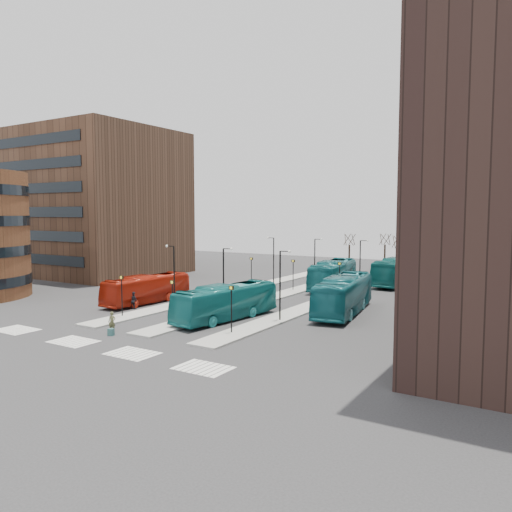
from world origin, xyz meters
The scene contains 19 objects.
ground centered at (0.00, 0.00, 0.00)m, with size 160.00×160.00×0.00m, color #29292B.
island_left centered at (-4.00, 30.00, 0.07)m, with size 2.50×45.00×0.15m, color #969691.
island_mid centered at (2.00, 30.00, 0.07)m, with size 2.50×45.00×0.15m, color #969691.
island_right centered at (8.00, 30.00, 0.07)m, with size 2.50×45.00×0.15m, color #969691.
suitcase centered at (-0.04, 6.71, 0.27)m, with size 0.44×0.35×0.55m, color navy.
red_bus centered at (-7.60, 18.52, 1.49)m, with size 2.51×10.72×2.98m, color #9D1C0C.
teal_bus_a centered at (4.21, 16.14, 1.58)m, with size 2.66×11.36×3.16m, color #166E70.
teal_bus_b centered at (5.07, 38.17, 1.78)m, with size 3.00×12.81×3.57m, color #146067.
teal_bus_c centered at (11.99, 24.32, 1.78)m, with size 2.99×12.76×3.55m, color #145E67.
teal_bus_d centered at (11.32, 45.94, 1.83)m, with size 3.08×13.17×3.67m, color #125C5B.
traveller centered at (-0.82, 7.54, 0.82)m, with size 0.60×0.39×1.63m, color #4F5030.
commuter_a centered at (-6.50, 15.44, 0.86)m, with size 0.83×0.65×1.72m, color black.
commuter_b centered at (1.08, 15.81, 0.94)m, with size 1.10×0.46×1.87m, color black.
commuter_c centered at (1.01, 18.70, 0.90)m, with size 1.17×0.67×1.81m, color black.
crosswalk_stripes centered at (1.75, 4.00, 0.01)m, with size 22.35×2.40×0.01m.
office_block centered at (-34.00, 33.98, 11.00)m, with size 25.00×20.12×22.00m.
sign_poles centered at (1.60, 23.00, 2.41)m, with size 12.45×22.12×3.65m.
lamp_posts centered at (2.64, 28.00, 3.58)m, with size 14.04×20.24×6.12m.
bare_trees centered at (2.67, 62.67, 2.72)m, with size 10.97×8.14×5.90m.
Camera 1 is at (29.30, -19.58, 9.39)m, focal length 35.00 mm.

